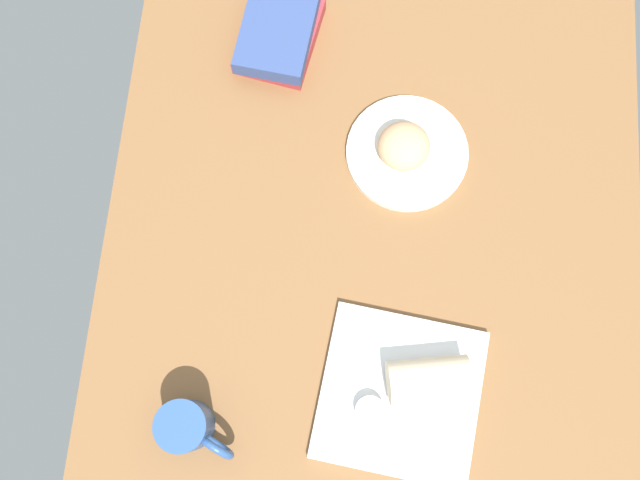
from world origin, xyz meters
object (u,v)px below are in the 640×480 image
sauce_cup (370,411)px  scone_pastry (404,146)px  square_plate (400,394)px  book_stack (278,34)px  coffee_mug (188,427)px  breakfast_wrap (428,380)px  round_plate (407,153)px

sauce_cup → scone_pastry: bearing=-3.5°
square_plate → book_stack: bearing=22.8°
sauce_cup → coffee_mug: (-4.83, 27.28, 1.93)cm
sauce_cup → breakfast_wrap: bearing=-57.8°
round_plate → coffee_mug: bearing=147.5°
book_stack → coffee_mug: size_ratio=1.66×
square_plate → scone_pastry: bearing=2.9°
scone_pastry → book_stack: size_ratio=0.45×
scone_pastry → sauce_cup: (-43.34, 2.65, -1.49)cm
square_plate → breakfast_wrap: 6.07cm
breakfast_wrap → book_stack: bearing=16.6°
book_stack → coffee_mug: coffee_mug is taller
round_plate → book_stack: book_stack is taller
sauce_cup → round_plate: bearing=-4.7°
book_stack → sauce_cup: bearing=-161.9°
scone_pastry → breakfast_wrap: (-38.02, -5.82, 0.73)cm
scone_pastry → sauce_cup: scone_pastry is taller
round_plate → scone_pastry: size_ratio=2.38×
coffee_mug → square_plate: bearing=-76.3°
scone_pastry → breakfast_wrap: 38.47cm
round_plate → scone_pastry: bearing=106.2°
sauce_cup → breakfast_wrap: breakfast_wrap is taller
scone_pastry → coffee_mug: (-48.17, 29.93, 0.45)cm
book_stack → scone_pastry: bearing=-130.2°
square_plate → sauce_cup: size_ratio=5.38×
scone_pastry → square_plate: size_ratio=0.36×
square_plate → coffee_mug: coffee_mug is taller
square_plate → sauce_cup: sauce_cup is taller
scone_pastry → breakfast_wrap: breakfast_wrap is taller
round_plate → square_plate: 40.66cm
sauce_cup → coffee_mug: 27.78cm
round_plate → square_plate: (-40.65, -1.15, 0.10)cm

